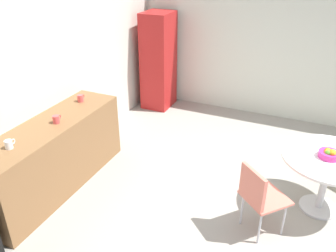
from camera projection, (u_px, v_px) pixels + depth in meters
name	position (u px, v px, depth m)	size (l,w,h in m)	color
ground_plane	(268.00, 227.00, 3.88)	(6.00, 6.00, 0.00)	#9E998E
wall_back	(39.00, 80.00, 4.35)	(6.00, 0.10, 2.60)	silver
wall_side_right	(310.00, 48.00, 5.70)	(0.10, 6.00, 2.60)	silver
counter_block	(54.00, 156.00, 4.36)	(2.14, 0.60, 0.90)	brown
locker_cabinet	(158.00, 61.00, 6.45)	(0.60, 0.50, 1.77)	#B21E1E
round_table	(328.00, 168.00, 3.89)	(1.06, 1.06, 0.72)	silver
chair_coral	(259.00, 194.00, 3.58)	(0.59, 0.59, 0.83)	silver
fruit_bowl	(329.00, 154.00, 3.80)	(0.23, 0.23, 0.13)	#D8338C
mug_white	(56.00, 119.00, 4.16)	(0.13, 0.08, 0.09)	#D84C4C
mug_green	(9.00, 144.00, 3.63)	(0.13, 0.08, 0.09)	white
mug_red	(81.00, 98.00, 4.73)	(0.13, 0.08, 0.09)	#D84C4C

